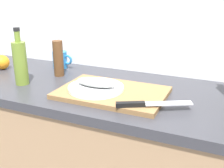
# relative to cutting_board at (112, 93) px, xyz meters

# --- Properties ---
(back_wall) EXTENTS (3.20, 0.05, 2.50)m
(back_wall) POSITION_rel_cutting_board_xyz_m (-0.17, 0.39, 0.34)
(back_wall) COLOR white
(back_wall) RESTS_ON ground_plane
(kitchen_counter) EXTENTS (2.00, 0.60, 0.90)m
(kitchen_counter) POSITION_rel_cutting_board_xyz_m (-0.17, 0.07, -0.46)
(kitchen_counter) COLOR #9E7A56
(kitchen_counter) RESTS_ON ground_plane
(cutting_board) EXTENTS (0.46, 0.31, 0.02)m
(cutting_board) POSITION_rel_cutting_board_xyz_m (0.00, 0.00, 0.00)
(cutting_board) COLOR olive
(cutting_board) RESTS_ON kitchen_counter
(white_plate) EXTENTS (0.24, 0.24, 0.01)m
(white_plate) POSITION_rel_cutting_board_xyz_m (-0.07, -0.02, 0.02)
(white_plate) COLOR white
(white_plate) RESTS_ON cutting_board
(fish_fillet) EXTENTS (0.18, 0.08, 0.04)m
(fish_fillet) POSITION_rel_cutting_board_xyz_m (-0.07, -0.02, 0.04)
(fish_fillet) COLOR #999E99
(fish_fillet) RESTS_ON white_plate
(chef_knife) EXTENTS (0.27, 0.16, 0.02)m
(chef_knife) POSITION_rel_cutting_board_xyz_m (0.18, -0.10, 0.02)
(chef_knife) COLOR silver
(chef_knife) RESTS_ON cutting_board
(olive_oil_bottle) EXTENTS (0.06, 0.06, 0.27)m
(olive_oil_bottle) POSITION_rel_cutting_board_xyz_m (-0.45, -0.04, 0.10)
(olive_oil_bottle) COLOR olive
(olive_oil_bottle) RESTS_ON kitchen_counter
(coffee_mug_2) EXTENTS (0.12, 0.08, 0.10)m
(coffee_mug_2) POSITION_rel_cutting_board_xyz_m (-0.44, 0.26, 0.04)
(coffee_mug_2) COLOR #2672B2
(coffee_mug_2) RESTS_ON kitchen_counter
(orange_1) EXTENTS (0.08, 0.08, 0.08)m
(orange_1) POSITION_rel_cutting_board_xyz_m (-0.72, 0.11, 0.03)
(orange_1) COLOR orange
(orange_1) RESTS_ON kitchen_counter
(pepper_mill) EXTENTS (0.05, 0.05, 0.19)m
(pepper_mill) POSITION_rel_cutting_board_xyz_m (-0.36, 0.14, 0.08)
(pepper_mill) COLOR brown
(pepper_mill) RESTS_ON kitchen_counter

